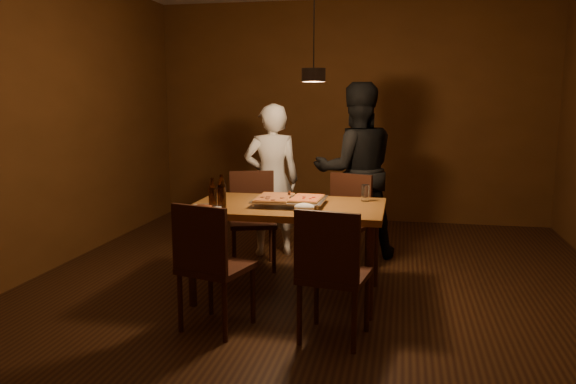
% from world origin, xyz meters
% --- Properties ---
extents(room_shell, '(6.00, 6.00, 6.00)m').
position_xyz_m(room_shell, '(0.00, 0.00, 1.40)').
color(room_shell, '#38210F').
rests_on(room_shell, ground).
extents(dining_table, '(1.50, 0.90, 0.75)m').
position_xyz_m(dining_table, '(-0.20, -0.01, 0.68)').
color(dining_table, '#935B25').
rests_on(dining_table, floor).
extents(chair_far_left, '(0.53, 0.53, 0.49)m').
position_xyz_m(chair_far_left, '(-0.69, 0.75, 0.54)').
color(chair_far_left, '#38190F').
rests_on(chair_far_left, floor).
extents(chair_far_right, '(0.55, 0.55, 0.49)m').
position_xyz_m(chair_far_right, '(0.18, 0.74, 0.54)').
color(chair_far_right, '#38190F').
rests_on(chair_far_right, floor).
extents(chair_near_left, '(0.52, 0.52, 0.49)m').
position_xyz_m(chair_near_left, '(-0.57, -0.81, 0.54)').
color(chair_near_left, '#38190F').
rests_on(chair_near_left, floor).
extents(chair_near_right, '(0.48, 0.48, 0.49)m').
position_xyz_m(chair_near_right, '(0.25, -0.82, 0.54)').
color(chair_near_right, '#38190F').
rests_on(chair_near_right, floor).
extents(pizza_tray, '(0.55, 0.46, 0.05)m').
position_xyz_m(pizza_tray, '(-0.18, -0.01, 0.77)').
color(pizza_tray, silver).
rests_on(pizza_tray, dining_table).
extents(pizza_meat, '(0.28, 0.43, 0.02)m').
position_xyz_m(pizza_meat, '(-0.30, -0.02, 0.81)').
color(pizza_meat, maroon).
rests_on(pizza_meat, pizza_tray).
extents(pizza_cheese, '(0.24, 0.37, 0.02)m').
position_xyz_m(pizza_cheese, '(-0.05, -0.01, 0.81)').
color(pizza_cheese, gold).
rests_on(pizza_cheese, pizza_tray).
extents(spatula, '(0.14, 0.25, 0.04)m').
position_xyz_m(spatula, '(-0.18, -0.00, 0.81)').
color(spatula, silver).
rests_on(spatula, pizza_tray).
extents(beer_bottle_a, '(0.06, 0.06, 0.23)m').
position_xyz_m(beer_bottle_a, '(-0.73, -0.27, 0.87)').
color(beer_bottle_a, black).
rests_on(beer_bottle_a, dining_table).
extents(beer_bottle_b, '(0.07, 0.07, 0.26)m').
position_xyz_m(beer_bottle_b, '(-0.67, -0.23, 0.88)').
color(beer_bottle_b, black).
rests_on(beer_bottle_b, dining_table).
extents(water_glass_left, '(0.08, 0.08, 0.13)m').
position_xyz_m(water_glass_left, '(-0.73, -0.14, 0.82)').
color(water_glass_left, silver).
rests_on(water_glass_left, dining_table).
extents(water_glass_right, '(0.06, 0.06, 0.13)m').
position_xyz_m(water_glass_right, '(0.39, 0.27, 0.82)').
color(water_glass_right, silver).
rests_on(water_glass_right, dining_table).
extents(plate_slice, '(0.27, 0.27, 0.03)m').
position_xyz_m(plate_slice, '(-0.78, -0.32, 0.76)').
color(plate_slice, white).
rests_on(plate_slice, dining_table).
extents(napkin, '(0.15, 0.12, 0.06)m').
position_xyz_m(napkin, '(-0.02, -0.26, 0.78)').
color(napkin, white).
rests_on(napkin, dining_table).
extents(diner_white, '(0.64, 0.53, 1.53)m').
position_xyz_m(diner_white, '(-0.60, 1.16, 0.76)').
color(diner_white, white).
rests_on(diner_white, floor).
extents(diner_dark, '(1.00, 0.89, 1.73)m').
position_xyz_m(diner_dark, '(0.23, 1.28, 0.87)').
color(diner_dark, black).
rests_on(diner_dark, floor).
extents(pendant_lamp, '(0.18, 0.18, 1.10)m').
position_xyz_m(pendant_lamp, '(0.00, 0.00, 1.76)').
color(pendant_lamp, black).
rests_on(pendant_lamp, ceiling).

